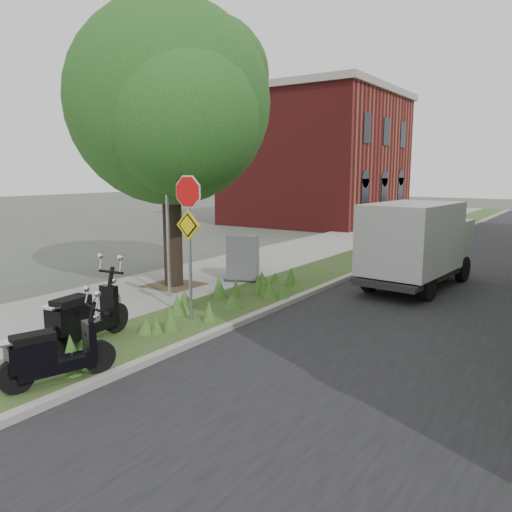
{
  "coord_description": "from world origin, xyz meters",
  "views": [
    {
      "loc": [
        5.65,
        -7.24,
        3.28
      ],
      "look_at": [
        -0.94,
        2.42,
        1.3
      ],
      "focal_mm": 35.0,
      "sensor_mm": 36.0,
      "label": 1
    }
  ],
  "objects_px": {
    "box_truck": "(417,241)",
    "utility_cabinet": "(243,259)",
    "sign_assembly": "(189,218)",
    "scooter_far": "(46,359)",
    "scooter_near": "(80,322)"
  },
  "relations": [
    {
      "from": "scooter_far",
      "to": "box_truck",
      "type": "distance_m",
      "value": 10.36
    },
    {
      "from": "scooter_near",
      "to": "box_truck",
      "type": "xyz_separation_m",
      "value": [
        3.49,
        8.67,
        0.77
      ]
    },
    {
      "from": "sign_assembly",
      "to": "scooter_far",
      "type": "height_order",
      "value": "sign_assembly"
    },
    {
      "from": "utility_cabinet",
      "to": "scooter_far",
      "type": "bearing_deg",
      "value": -76.08
    },
    {
      "from": "box_truck",
      "to": "utility_cabinet",
      "type": "distance_m",
      "value": 5.01
    },
    {
      "from": "scooter_far",
      "to": "utility_cabinet",
      "type": "distance_m",
      "value": 7.88
    },
    {
      "from": "scooter_near",
      "to": "utility_cabinet",
      "type": "distance_m",
      "value": 6.35
    },
    {
      "from": "box_truck",
      "to": "scooter_near",
      "type": "bearing_deg",
      "value": -111.92
    },
    {
      "from": "sign_assembly",
      "to": "scooter_near",
      "type": "height_order",
      "value": "sign_assembly"
    },
    {
      "from": "box_truck",
      "to": "scooter_far",
      "type": "bearing_deg",
      "value": -103.81
    },
    {
      "from": "sign_assembly",
      "to": "scooter_far",
      "type": "relative_size",
      "value": 1.88
    },
    {
      "from": "scooter_near",
      "to": "scooter_far",
      "type": "bearing_deg",
      "value": -52.98
    },
    {
      "from": "sign_assembly",
      "to": "utility_cabinet",
      "type": "height_order",
      "value": "sign_assembly"
    },
    {
      "from": "scooter_far",
      "to": "box_truck",
      "type": "bearing_deg",
      "value": 76.19
    },
    {
      "from": "box_truck",
      "to": "utility_cabinet",
      "type": "bearing_deg",
      "value": -151.34
    }
  ]
}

